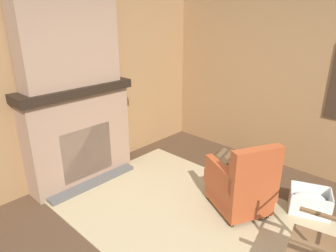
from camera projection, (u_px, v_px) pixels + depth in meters
name	position (u px, v px, depth m)	size (l,w,h in m)	color
wood_panel_wall_left	(66.00, 88.00, 3.98)	(0.06, 5.31, 2.60)	#9E7247
wood_panel_wall_back	(316.00, 86.00, 4.07)	(5.31, 0.09, 2.60)	#9E7247
fireplace_hearth	(80.00, 135.00, 4.06)	(0.56, 1.53, 1.36)	#9E7A60
chimney_breast	(68.00, 36.00, 3.61)	(0.31, 1.26, 1.22)	#9E7A60
area_rug	(192.00, 217.00, 3.48)	(3.21, 2.10, 0.01)	tan
armchair	(241.00, 186.00, 3.48)	(0.88, 0.83, 0.92)	#A84723
firewood_stack	(228.00, 157.00, 4.81)	(0.44, 0.41, 0.12)	brown
laundry_basket	(310.00, 201.00, 3.54)	(0.54, 0.49, 0.29)	white
oil_lamp_vase	(49.00, 82.00, 3.61)	(0.13, 0.13, 0.26)	silver
storage_case	(100.00, 75.00, 4.12)	(0.15, 0.23, 0.15)	brown
decorative_plate_on_mantel	(77.00, 75.00, 3.89)	(0.06, 0.23, 0.22)	gold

